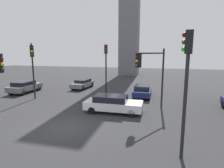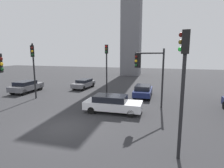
{
  "view_description": "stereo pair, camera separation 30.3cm",
  "coord_description": "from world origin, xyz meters",
  "px_view_note": "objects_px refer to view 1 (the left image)",
  "views": [
    {
      "loc": [
        5.9,
        -10.45,
        4.93
      ],
      "look_at": [
        1.68,
        6.05,
        2.0
      ],
      "focal_mm": 29.6,
      "sensor_mm": 36.0,
      "label": 1
    },
    {
      "loc": [
        6.2,
        -10.38,
        4.93
      ],
      "look_at": [
        1.68,
        6.05,
        2.0
      ],
      "focal_mm": 29.6,
      "sensor_mm": 36.0,
      "label": 2
    }
  ],
  "objects_px": {
    "traffic_light_1": "(186,73)",
    "car_3": "(113,103)",
    "traffic_light_2": "(106,61)",
    "traffic_light_3": "(32,60)",
    "car_2": "(25,86)",
    "car_5": "(83,84)",
    "traffic_light_0": "(152,68)",
    "car_1": "(142,90)"
  },
  "relations": [
    {
      "from": "car_5",
      "to": "car_2",
      "type": "bearing_deg",
      "value": -49.05
    },
    {
      "from": "traffic_light_1",
      "to": "car_3",
      "type": "bearing_deg",
      "value": -42.77
    },
    {
      "from": "traffic_light_2",
      "to": "traffic_light_3",
      "type": "xyz_separation_m",
      "value": [
        -5.99,
        -4.77,
        0.16
      ]
    },
    {
      "from": "traffic_light_1",
      "to": "car_5",
      "type": "distance_m",
      "value": 18.84
    },
    {
      "from": "traffic_light_1",
      "to": "car_5",
      "type": "xyz_separation_m",
      "value": [
        -11.31,
        14.69,
        -3.37
      ]
    },
    {
      "from": "car_1",
      "to": "car_3",
      "type": "relative_size",
      "value": 0.88
    },
    {
      "from": "traffic_light_0",
      "to": "car_3",
      "type": "height_order",
      "value": "traffic_light_0"
    },
    {
      "from": "traffic_light_1",
      "to": "traffic_light_3",
      "type": "bearing_deg",
      "value": -20.09
    },
    {
      "from": "traffic_light_3",
      "to": "car_3",
      "type": "distance_m",
      "value": 9.01
    },
    {
      "from": "traffic_light_1",
      "to": "car_3",
      "type": "xyz_separation_m",
      "value": [
        -4.77,
        5.76,
        -3.3
      ]
    },
    {
      "from": "traffic_light_1",
      "to": "traffic_light_2",
      "type": "relative_size",
      "value": 1.01
    },
    {
      "from": "traffic_light_2",
      "to": "car_1",
      "type": "relative_size",
      "value": 1.38
    },
    {
      "from": "traffic_light_2",
      "to": "car_2",
      "type": "relative_size",
      "value": 1.34
    },
    {
      "from": "traffic_light_0",
      "to": "car_5",
      "type": "distance_m",
      "value": 12.84
    },
    {
      "from": "traffic_light_2",
      "to": "car_1",
      "type": "xyz_separation_m",
      "value": [
        4.17,
        0.23,
        -3.28
      ]
    },
    {
      "from": "traffic_light_0",
      "to": "car_5",
      "type": "xyz_separation_m",
      "value": [
        -9.56,
        8.01,
        -3.02
      ]
    },
    {
      "from": "car_2",
      "to": "car_5",
      "type": "height_order",
      "value": "car_2"
    },
    {
      "from": "car_1",
      "to": "car_2",
      "type": "distance_m",
      "value": 14.35
    },
    {
      "from": "traffic_light_0",
      "to": "traffic_light_1",
      "type": "distance_m",
      "value": 6.91
    },
    {
      "from": "car_3",
      "to": "traffic_light_2",
      "type": "bearing_deg",
      "value": 110.57
    },
    {
      "from": "traffic_light_2",
      "to": "car_2",
      "type": "xyz_separation_m",
      "value": [
        -10.11,
        -1.21,
        -3.22
      ]
    },
    {
      "from": "traffic_light_0",
      "to": "traffic_light_1",
      "type": "height_order",
      "value": "traffic_light_1"
    },
    {
      "from": "car_1",
      "to": "car_3",
      "type": "bearing_deg",
      "value": 162.85
    },
    {
      "from": "traffic_light_2",
      "to": "car_1",
      "type": "bearing_deg",
      "value": 89.16
    },
    {
      "from": "traffic_light_1",
      "to": "car_5",
      "type": "bearing_deg",
      "value": -44.82
    },
    {
      "from": "car_2",
      "to": "car_5",
      "type": "relative_size",
      "value": 1.04
    },
    {
      "from": "traffic_light_1",
      "to": "car_2",
      "type": "height_order",
      "value": "traffic_light_1"
    },
    {
      "from": "traffic_light_3",
      "to": "car_1",
      "type": "relative_size",
      "value": 1.4
    },
    {
      "from": "car_1",
      "to": "traffic_light_2",
      "type": "bearing_deg",
      "value": 93.27
    },
    {
      "from": "traffic_light_0",
      "to": "traffic_light_2",
      "type": "relative_size",
      "value": 0.91
    },
    {
      "from": "traffic_light_3",
      "to": "car_2",
      "type": "distance_m",
      "value": 6.41
    },
    {
      "from": "traffic_light_1",
      "to": "traffic_light_2",
      "type": "xyz_separation_m",
      "value": [
        -7.05,
        11.61,
        -0.05
      ]
    },
    {
      "from": "traffic_light_0",
      "to": "car_5",
      "type": "relative_size",
      "value": 1.26
    },
    {
      "from": "car_1",
      "to": "car_5",
      "type": "xyz_separation_m",
      "value": [
        -8.43,
        2.85,
        -0.04
      ]
    },
    {
      "from": "traffic_light_0",
      "to": "car_2",
      "type": "height_order",
      "value": "traffic_light_0"
    },
    {
      "from": "traffic_light_0",
      "to": "car_5",
      "type": "height_order",
      "value": "traffic_light_0"
    },
    {
      "from": "traffic_light_0",
      "to": "car_2",
      "type": "relative_size",
      "value": 1.22
    },
    {
      "from": "traffic_light_0",
      "to": "car_2",
      "type": "xyz_separation_m",
      "value": [
        -15.41,
        3.73,
        -2.92
      ]
    },
    {
      "from": "traffic_light_1",
      "to": "traffic_light_2",
      "type": "distance_m",
      "value": 13.58
    },
    {
      "from": "car_3",
      "to": "car_2",
      "type": "bearing_deg",
      "value": 158.72
    },
    {
      "from": "traffic_light_1",
      "to": "car_1",
      "type": "height_order",
      "value": "traffic_light_1"
    },
    {
      "from": "car_1",
      "to": "traffic_light_3",
      "type": "bearing_deg",
      "value": 116.31
    }
  ]
}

